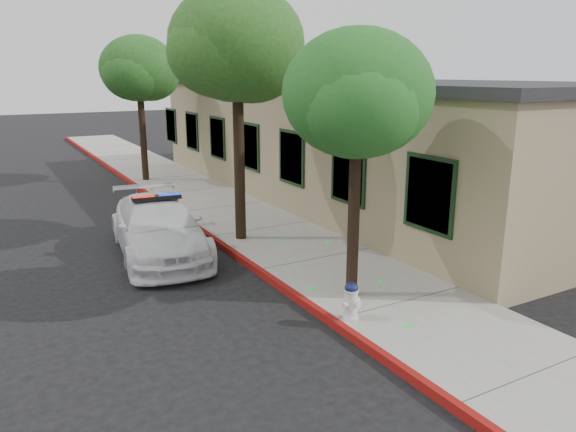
# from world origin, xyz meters

# --- Properties ---
(ground) EXTENTS (120.00, 120.00, 0.00)m
(ground) POSITION_xyz_m (0.00, 0.00, 0.00)
(ground) COLOR black
(ground) RESTS_ON ground
(sidewalk) EXTENTS (3.20, 60.00, 0.15)m
(sidewalk) POSITION_xyz_m (1.60, 3.00, 0.07)
(sidewalk) COLOR gray
(sidewalk) RESTS_ON ground
(red_curb) EXTENTS (0.14, 60.00, 0.16)m
(red_curb) POSITION_xyz_m (0.06, 3.00, 0.08)
(red_curb) COLOR maroon
(red_curb) RESTS_ON ground
(clapboard_building) EXTENTS (7.30, 20.89, 4.24)m
(clapboard_building) POSITION_xyz_m (6.69, 9.00, 2.13)
(clapboard_building) COLOR tan
(clapboard_building) RESTS_ON ground
(police_car) EXTENTS (2.60, 5.15, 1.56)m
(police_car) POSITION_xyz_m (-1.51, 5.56, 0.72)
(police_car) COLOR silver
(police_car) RESTS_ON ground
(fire_hydrant) EXTENTS (0.41, 0.35, 0.71)m
(fire_hydrant) POSITION_xyz_m (0.35, -0.11, 0.50)
(fire_hydrant) COLOR silver
(fire_hydrant) RESTS_ON sidewalk
(street_tree_near) EXTENTS (2.83, 2.96, 5.17)m
(street_tree_near) POSITION_xyz_m (1.03, 0.79, 4.01)
(street_tree_near) COLOR black
(street_tree_near) RESTS_ON sidewalk
(street_tree_mid) EXTENTS (3.66, 3.40, 6.49)m
(street_tree_mid) POSITION_xyz_m (0.72, 5.48, 5.05)
(street_tree_mid) COLOR black
(street_tree_mid) RESTS_ON sidewalk
(street_tree_far) EXTENTS (3.21, 3.09, 5.81)m
(street_tree_far) POSITION_xyz_m (0.74, 14.96, 4.52)
(street_tree_far) COLOR black
(street_tree_far) RESTS_ON sidewalk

